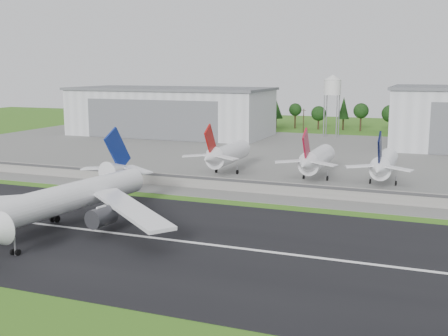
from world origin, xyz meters
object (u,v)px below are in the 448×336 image
at_px(main_airliner, 65,205).
at_px(parked_jet_navy, 383,164).
at_px(parked_jet_red_b, 315,160).
at_px(parked_jet_red_a, 225,154).

bearing_deg(main_airliner, parked_jet_navy, -122.09).
xyz_separation_m(main_airliner, parked_jet_red_b, (36.86, 67.01, 1.36)).
bearing_deg(parked_jet_red_a, parked_jet_navy, -0.03).
xyz_separation_m(parked_jet_red_a, parked_jet_navy, (47.05, -0.02, -0.17)).
height_order(main_airliner, parked_jet_red_b, main_airliner).
distance_m(main_airliner, parked_jet_red_b, 76.49).
distance_m(main_airliner, parked_jet_navy, 87.34).
xyz_separation_m(main_airliner, parked_jet_navy, (56.02, 66.99, 1.24)).
relative_size(parked_jet_red_b, parked_jet_navy, 1.00).
bearing_deg(parked_jet_navy, main_airliner, -129.91).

